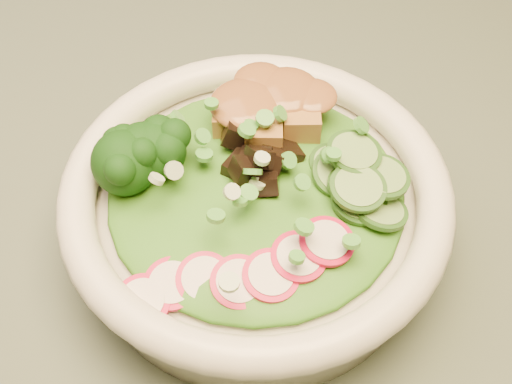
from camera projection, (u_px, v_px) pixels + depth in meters
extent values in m
cube|color=#434F41|center=(345.00, 139.00, 0.53)|extent=(1.20, 0.80, 0.03)
cylinder|color=silver|center=(256.00, 221.00, 0.44)|extent=(0.20, 0.20, 0.04)
torus|color=silver|center=(256.00, 192.00, 0.41)|extent=(0.23, 0.23, 0.02)
ellipsoid|color=#266014|center=(256.00, 191.00, 0.41)|extent=(0.17, 0.17, 0.02)
ellipsoid|color=brown|center=(265.00, 101.00, 0.43)|extent=(0.06, 0.05, 0.01)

